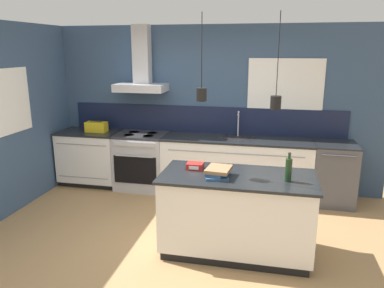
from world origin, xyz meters
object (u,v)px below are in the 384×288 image
object	(u,v)px
oven_range	(142,161)
yellow_toolbox	(96,127)
dishwasher	(333,173)
bottle_on_island	(289,169)
book_stack	(218,172)
red_supply_box	(195,166)

from	to	relation	value
oven_range	yellow_toolbox	distance (m)	0.94
dishwasher	bottle_on_island	size ratio (longest dim) A/B	2.96
oven_range	book_stack	size ratio (longest dim) A/B	2.65
red_supply_box	yellow_toolbox	world-z (taller)	yellow_toolbox
oven_range	bottle_on_island	distance (m)	2.91
yellow_toolbox	oven_range	bearing A→B (deg)	-0.33
dishwasher	yellow_toolbox	distance (m)	3.78
oven_range	bottle_on_island	size ratio (longest dim) A/B	2.96
oven_range	bottle_on_island	world-z (taller)	bottle_on_island
oven_range	red_supply_box	size ratio (longest dim) A/B	4.89
bottle_on_island	yellow_toolbox	world-z (taller)	bottle_on_island
book_stack	yellow_toolbox	distance (m)	2.89
dishwasher	book_stack	size ratio (longest dim) A/B	2.65
yellow_toolbox	bottle_on_island	bearing A→B (deg)	-30.46
yellow_toolbox	dishwasher	bearing A→B (deg)	-0.00
dishwasher	book_stack	world-z (taller)	book_stack
dishwasher	yellow_toolbox	size ratio (longest dim) A/B	2.68
oven_range	book_stack	xyz separation A→B (m)	(1.51, -1.78, 0.51)
oven_range	dishwasher	world-z (taller)	same
dishwasher	bottle_on_island	world-z (taller)	bottle_on_island
bottle_on_island	yellow_toolbox	size ratio (longest dim) A/B	0.91
bottle_on_island	yellow_toolbox	bearing A→B (deg)	149.54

